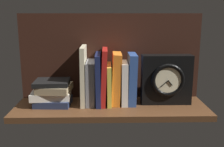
# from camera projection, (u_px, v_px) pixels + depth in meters

# --- Properties ---
(ground_plane) EXTENTS (0.83, 0.26, 0.03)m
(ground_plane) POSITION_uv_depth(u_px,v_px,m) (111.00, 108.00, 1.17)
(ground_plane) COLOR #4C2D19
(back_panel) EXTENTS (0.83, 0.01, 0.39)m
(back_panel) POSITION_uv_depth(u_px,v_px,m) (110.00, 56.00, 1.25)
(back_panel) COLOR black
(back_panel) RESTS_ON ground_plane
(book_cream_twain) EXTENTS (0.02, 0.15, 0.26)m
(book_cream_twain) POSITION_uv_depth(u_px,v_px,m) (84.00, 75.00, 1.17)
(book_cream_twain) COLOR beige
(book_cream_twain) RESTS_ON ground_plane
(book_gray_chess) EXTENTS (0.04, 0.15, 0.19)m
(book_gray_chess) POSITION_uv_depth(u_px,v_px,m) (91.00, 82.00, 1.18)
(book_gray_chess) COLOR gray
(book_gray_chess) RESTS_ON ground_plane
(book_navy_bierce) EXTENTS (0.02, 0.16, 0.22)m
(book_navy_bierce) POSITION_uv_depth(u_px,v_px,m) (98.00, 79.00, 1.18)
(book_navy_bierce) COLOR #192147
(book_navy_bierce) RESTS_ON ground_plane
(book_red_requiem) EXTENTS (0.03, 0.16, 0.24)m
(book_red_requiem) POSITION_uv_depth(u_px,v_px,m) (104.00, 76.00, 1.18)
(book_red_requiem) COLOR red
(book_red_requiem) RESTS_ON ground_plane
(book_yellow_seinlanguage) EXTENTS (0.02, 0.15, 0.18)m
(book_yellow_seinlanguage) POSITION_uv_depth(u_px,v_px,m) (109.00, 84.00, 1.19)
(book_yellow_seinlanguage) COLOR gold
(book_yellow_seinlanguage) RESTS_ON ground_plane
(book_orange_pandolfini) EXTENTS (0.05, 0.13, 0.23)m
(book_orange_pandolfini) POSITION_uv_depth(u_px,v_px,m) (116.00, 78.00, 1.18)
(book_orange_pandolfini) COLOR orange
(book_orange_pandolfini) RESTS_ON ground_plane
(book_white_catcher) EXTENTS (0.03, 0.13, 0.19)m
(book_white_catcher) POSITION_uv_depth(u_px,v_px,m) (124.00, 83.00, 1.19)
(book_white_catcher) COLOR silver
(book_white_catcher) RESTS_ON ground_plane
(book_blue_modern) EXTENTS (0.04, 0.13, 0.22)m
(book_blue_modern) POSITION_uv_depth(u_px,v_px,m) (132.00, 79.00, 1.18)
(book_blue_modern) COLOR #2D4C8E
(book_blue_modern) RESTS_ON ground_plane
(framed_clock) EXTENTS (0.22, 0.07, 0.22)m
(framed_clock) POSITION_uv_depth(u_px,v_px,m) (166.00, 80.00, 1.17)
(framed_clock) COLOR black
(framed_clock) RESTS_ON ground_plane
(book_stack_side) EXTENTS (0.18, 0.14, 0.11)m
(book_stack_side) POSITION_uv_depth(u_px,v_px,m) (53.00, 93.00, 1.17)
(book_stack_side) COLOR #232D4C
(book_stack_side) RESTS_ON ground_plane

